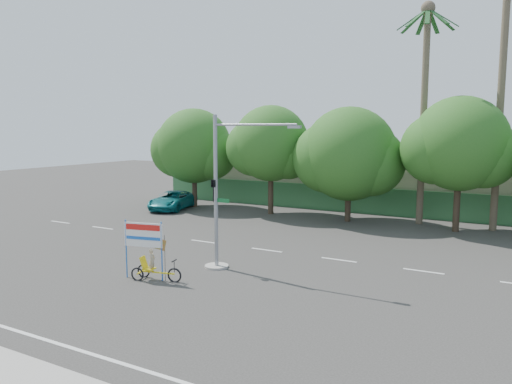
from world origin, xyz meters
The scene contains 13 objects.
ground centered at (0.00, 0.00, 0.00)m, with size 120.00×120.00×0.00m, color #33302D.
fence centered at (0.00, 21.50, 1.00)m, with size 38.00×0.08×2.00m, color #336B3D.
building_left centered at (-10.00, 26.00, 2.00)m, with size 12.00×8.00×4.00m, color #C4B39C.
building_right centered at (8.00, 26.00, 1.80)m, with size 14.00×8.00×3.60m, color #C4B39C.
tree_far_left centered at (-14.05, 18.00, 4.76)m, with size 7.14×6.00×7.96m.
tree_left centered at (-7.05, 18.00, 5.06)m, with size 6.66×5.60×8.07m.
tree_center centered at (-1.05, 18.00, 4.47)m, with size 7.62×6.40×7.85m.
tree_right centered at (5.95, 18.00, 5.24)m, with size 6.90×5.80×8.36m.
palm_tall centered at (8.00, 19.50, 10.46)m, with size 3.73×3.79×17.45m.
palm_short centered at (3.50, 19.50, 8.86)m, with size 3.73×3.79×14.45m.
traffic_signal centered at (-2.20, 3.98, 2.92)m, with size 4.72×1.10×7.00m.
trike_billboard centered at (-3.95, 1.05, 1.03)m, with size 2.57×0.91×2.57m.
pickup_truck centered at (-14.75, 16.07, 0.72)m, with size 2.38×5.16×1.44m, color #107275.
Camera 1 is at (10.07, -14.68, 6.42)m, focal length 35.00 mm.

